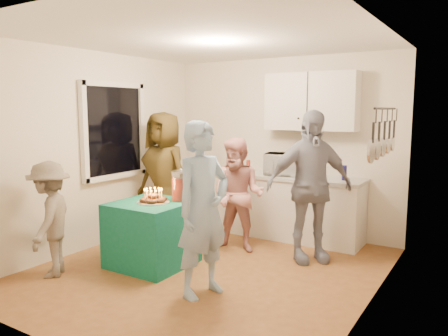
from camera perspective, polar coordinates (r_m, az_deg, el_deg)
The scene contains 19 objects.
floor at distance 5.19m, azimuth -2.10°, elevation -13.14°, with size 4.00×4.00×0.00m, color brown.
ceiling at distance 4.91m, azimuth -2.26°, elevation 16.54°, with size 4.00×4.00×0.00m, color white.
back_wall at distance 6.62m, azimuth 7.58°, elevation 2.90°, with size 3.60×3.60×0.00m, color silver.
left_wall at distance 6.07m, azimuth -16.40°, elevation 2.23°, with size 4.00×4.00×0.00m, color silver.
right_wall at distance 4.15m, azimuth 18.85°, elevation -0.24°, with size 4.00×4.00×0.00m, color silver.
window_night at distance 6.23m, azimuth -14.24°, elevation 4.74°, with size 0.04×1.00×1.20m, color black.
counter at distance 6.40m, azimuth 7.97°, elevation -5.16°, with size 2.20×0.58×0.86m, color white.
countertop at distance 6.32m, azimuth 8.04°, elevation -1.13°, with size 2.24×0.62×0.05m, color beige.
upper_cabinet at distance 6.27m, azimuth 11.32°, elevation 8.50°, with size 1.30×0.30×0.80m, color white.
pot_rack at distance 4.83m, azimuth 19.99°, elevation 4.33°, with size 0.12×1.00×0.60m, color black.
microwave at distance 6.30m, azimuth 7.98°, elevation 0.49°, with size 0.56×0.38×0.31m, color white.
party_table at distance 5.30m, azimuth -9.37°, elevation -8.45°, with size 0.85×0.85×0.76m, color #0F6550.
donut_cake at distance 5.16m, azimuth -9.23°, elevation -3.52°, with size 0.38×0.38×0.18m, color #381C0C, non-canonical shape.
punch_jar at distance 5.22m, azimuth -5.64°, elevation -2.43°, with size 0.22×0.22×0.34m, color red.
man_birthday at distance 4.30m, azimuth -2.77°, elevation -5.42°, with size 0.63×0.42×1.74m, color #92B1D4.
woman_back_left at distance 6.34m, azimuth -7.85°, elevation -0.93°, with size 0.88×0.58×1.81m, color brown.
woman_back_center at distance 5.66m, azimuth 1.85°, elevation -3.56°, with size 0.72×0.56×1.48m, color #D66F73.
woman_back_right at distance 5.37m, azimuth 11.10°, elevation -2.36°, with size 1.08×0.45×1.84m, color #101637.
child_near_left at distance 5.21m, azimuth -21.78°, elevation -6.22°, with size 0.83×0.48×1.28m, color #61574D.
Camera 1 is at (2.72, -4.01, 1.84)m, focal length 35.00 mm.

